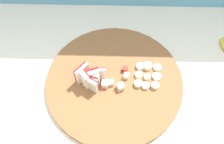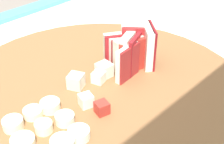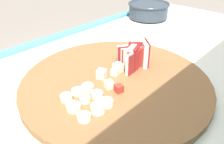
{
  "view_description": "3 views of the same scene",
  "coord_description": "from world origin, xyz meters",
  "px_view_note": "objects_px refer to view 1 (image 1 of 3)",
  "views": [
    {
      "loc": [
        0.06,
        -0.41,
        1.63
      ],
      "look_at": [
        0.05,
        0.03,
        0.9
      ],
      "focal_mm": 41.88,
      "sensor_mm": 36.0,
      "label": 1
    },
    {
      "loc": [
        0.32,
        0.28,
        1.16
      ],
      "look_at": [
        0.07,
        0.04,
        0.94
      ],
      "focal_mm": 51.33,
      "sensor_mm": 36.0,
      "label": 2
    },
    {
      "loc": [
        0.39,
        0.3,
        1.17
      ],
      "look_at": [
        0.08,
        0.01,
        0.92
      ],
      "focal_mm": 35.39,
      "sensor_mm": 36.0,
      "label": 3
    }
  ],
  "objects_px": {
    "cutting_board": "(114,82)",
    "banana_slice_rows": "(147,75)",
    "apple_wedge_fan": "(89,77)",
    "apple_dice_pile": "(116,81)"
  },
  "relations": [
    {
      "from": "apple_dice_pile",
      "to": "apple_wedge_fan",
      "type": "bearing_deg",
      "value": 179.58
    },
    {
      "from": "apple_wedge_fan",
      "to": "banana_slice_rows",
      "type": "relative_size",
      "value": 0.97
    },
    {
      "from": "banana_slice_rows",
      "to": "cutting_board",
      "type": "bearing_deg",
      "value": -170.08
    },
    {
      "from": "cutting_board",
      "to": "banana_slice_rows",
      "type": "height_order",
      "value": "banana_slice_rows"
    },
    {
      "from": "apple_dice_pile",
      "to": "banana_slice_rows",
      "type": "height_order",
      "value": "apple_dice_pile"
    },
    {
      "from": "cutting_board",
      "to": "apple_dice_pile",
      "type": "xyz_separation_m",
      "value": [
        0.01,
        -0.01,
        0.02
      ]
    },
    {
      "from": "banana_slice_rows",
      "to": "apple_wedge_fan",
      "type": "bearing_deg",
      "value": -172.21
    },
    {
      "from": "banana_slice_rows",
      "to": "apple_dice_pile",
      "type": "bearing_deg",
      "value": -165.59
    },
    {
      "from": "cutting_board",
      "to": "banana_slice_rows",
      "type": "relative_size",
      "value": 4.46
    },
    {
      "from": "apple_dice_pile",
      "to": "banana_slice_rows",
      "type": "distance_m",
      "value": 0.11
    }
  ]
}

